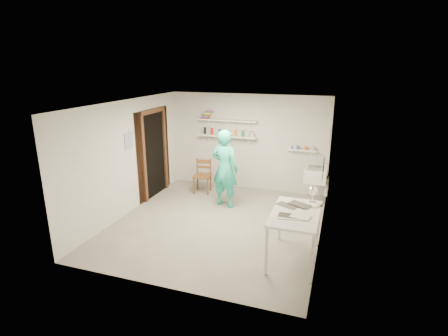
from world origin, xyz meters
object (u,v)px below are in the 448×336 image
(belfast_sink, at_px, (316,174))
(desk_lamp, at_px, (313,191))
(man, at_px, (225,168))
(wall_clock, at_px, (226,153))
(wooden_chair, at_px, (202,176))
(work_table, at_px, (294,236))

(belfast_sink, distance_m, desk_lamp, 2.11)
(man, distance_m, wall_clock, 0.37)
(wooden_chair, height_order, desk_lamp, desk_lamp)
(belfast_sink, bearing_deg, wall_clock, -163.93)
(work_table, xyz_separation_m, desk_lamp, (0.21, 0.50, 0.64))
(wooden_chair, xyz_separation_m, desk_lamp, (2.80, -1.91, 0.62))
(belfast_sink, bearing_deg, desk_lamp, -87.34)
(wooden_chair, relative_size, desk_lamp, 5.54)
(belfast_sink, xyz_separation_m, desk_lamp, (0.10, -2.08, 0.35))
(wooden_chair, xyz_separation_m, work_table, (2.59, -2.41, -0.02))
(man, height_order, wall_clock, man)
(belfast_sink, relative_size, wall_clock, 1.91)
(belfast_sink, relative_size, desk_lamp, 3.84)
(wooden_chair, bearing_deg, wall_clock, -35.46)
(belfast_sink, bearing_deg, work_table, -92.44)
(wooden_chair, bearing_deg, work_table, -50.49)
(man, bearing_deg, desk_lamp, 159.91)
(man, xyz_separation_m, work_table, (1.80, -1.80, -0.46))
(desk_lamp, bearing_deg, work_table, -112.42)
(man, xyz_separation_m, wooden_chair, (-0.79, 0.61, -0.44))
(man, relative_size, wall_clock, 5.56)
(desk_lamp, bearing_deg, man, 146.97)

